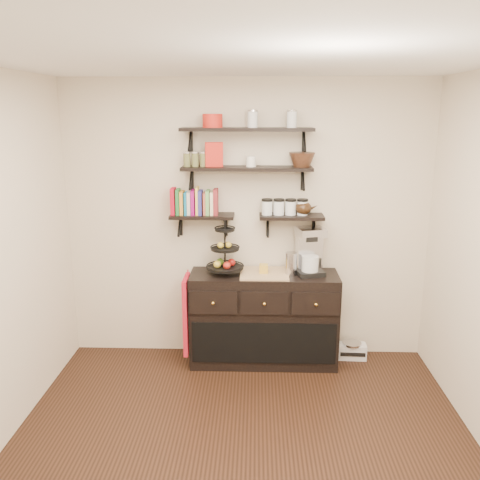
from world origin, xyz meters
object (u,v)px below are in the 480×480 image
Objects in this scene: sideboard at (264,318)px; fruit_stand at (225,256)px; coffee_maker at (310,252)px; radio at (352,350)px.

sideboard is 2.75× the size of fruit_stand.
sideboard is 0.79m from coffee_maker.
coffee_maker is at bearing -170.71° from radio.
radio is (0.88, 0.09, -0.37)m from sideboard.
fruit_stand is (-0.37, 0.00, 0.62)m from sideboard.
fruit_stand is at bearing 167.33° from coffee_maker.
coffee_maker reaches higher than sideboard.
coffee_maker is (0.42, 0.03, 0.66)m from sideboard.
radio is at bearing 3.85° from fruit_stand.
radio is at bearing 5.68° from sideboard.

